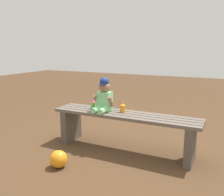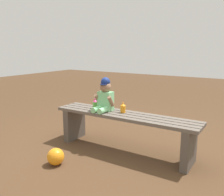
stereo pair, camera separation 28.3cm
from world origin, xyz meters
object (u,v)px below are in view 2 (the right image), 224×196
object	(u,v)px
park_bench	(124,126)
sippy_cup_left	(95,104)
sippy_cup_right	(123,108)
toy_ball	(56,157)
child_figure	(105,96)

from	to	relation	value
park_bench	sippy_cup_left	world-z (taller)	sippy_cup_left
sippy_cup_right	toy_ball	world-z (taller)	sippy_cup_right
sippy_cup_right	toy_ball	bearing A→B (deg)	-117.92
park_bench	sippy_cup_right	size ratio (longest dim) A/B	14.15
park_bench	child_figure	distance (m)	0.42
sippy_cup_left	sippy_cup_right	bearing A→B (deg)	0.00
child_figure	toy_ball	xyz separation A→B (m)	(-0.16, -0.69, -0.54)
park_bench	sippy_cup_left	bearing A→B (deg)	174.96
park_bench	sippy_cup_left	size ratio (longest dim) A/B	14.15
park_bench	sippy_cup_left	distance (m)	0.49
sippy_cup_right	toy_ball	size ratio (longest dim) A/B	0.69
child_figure	sippy_cup_right	distance (m)	0.26
sippy_cup_left	sippy_cup_right	distance (m)	0.40
park_bench	toy_ball	world-z (taller)	park_bench
park_bench	sippy_cup_right	xyz separation A→B (m)	(-0.04, 0.04, 0.20)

